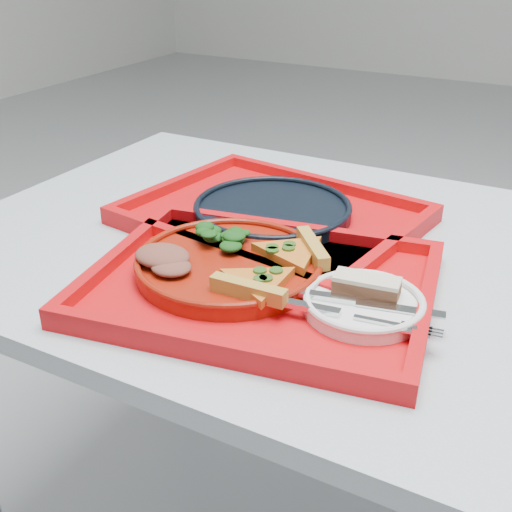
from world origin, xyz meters
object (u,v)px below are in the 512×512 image
dinner_plate (229,266)px  dessert_bar (367,285)px  navy_plate (273,212)px  tray_far (272,219)px  tray_main (261,288)px

dinner_plate → dessert_bar: dessert_bar is taller
dinner_plate → navy_plate: dinner_plate is taller
navy_plate → tray_far: bearing=-90.0°
dinner_plate → dessert_bar: bearing=3.3°
tray_main → navy_plate: navy_plate is taller
tray_far → navy_plate: bearing=98.4°
tray_main → tray_far: (-0.09, 0.21, 0.00)m
tray_far → dessert_bar: (0.23, -0.19, 0.03)m
tray_main → navy_plate: 0.23m
tray_far → dessert_bar: size_ratio=5.20×
tray_far → navy_plate: (0.00, 0.00, 0.01)m
tray_main → tray_far: 0.23m
dessert_bar → tray_far: bearing=133.2°
dinner_plate → dessert_bar: (0.19, 0.01, 0.02)m
tray_main → dinner_plate: bearing=160.1°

